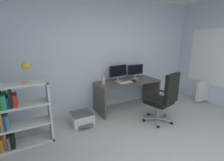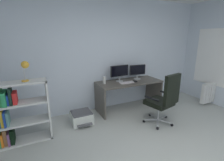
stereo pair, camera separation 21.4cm
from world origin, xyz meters
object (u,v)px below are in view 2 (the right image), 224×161
desk (129,88)px  printer (82,117)px  keyboard (127,82)px  desktop_speaker (104,80)px  bookshelf (16,114)px  desk_lamp (25,66)px  monitor_secondary (137,71)px  radiator (211,92)px  monitor_main (120,72)px  computer_mouse (135,81)px  office_chair (164,98)px

desk → printer: desk is taller
keyboard → printer: 1.31m
desktop_speaker → bookshelf: bookshelf is taller
desk → desk_lamp: (-2.21, -0.39, 0.78)m
monitor_secondary → radiator: (1.86, -0.82, -0.62)m
monitor_main → monitor_secondary: size_ratio=1.11×
computer_mouse → office_chair: size_ratio=0.09×
computer_mouse → office_chair: 0.90m
monitor_secondary → desk_lamp: bearing=-168.9°
keyboard → radiator: size_ratio=0.49×
desk_lamp → radiator: (4.37, -0.32, -1.00)m
printer → desktop_speaker: bearing=22.0°
desk_lamp → monitor_secondary: bearing=11.1°
keyboard → monitor_secondary: bearing=25.9°
keyboard → desk: bearing=39.3°
monitor_secondary → keyboard: 0.53m
keyboard → printer: size_ratio=0.69×
monitor_main → printer: monitor_main is taller
computer_mouse → bookshelf: size_ratio=0.09×
radiator → computer_mouse: bearing=164.0°
desktop_speaker → desk: bearing=-4.9°
desk → monitor_main: bearing=154.5°
computer_mouse → radiator: (2.06, -0.59, -0.41)m
desk_lamp → keyboard: bearing=7.9°
monitor_secondary → computer_mouse: 0.37m
computer_mouse → desktop_speaker: desktop_speaker is taller
radiator → keyboard: bearing=165.1°
computer_mouse → bookshelf: 2.57m
monitor_secondary → office_chair: bearing=-94.5°
monitor_secondary → desk_lamp: 2.59m
computer_mouse → desk_lamp: 2.40m
computer_mouse → desk_lamp: bearing=-168.8°
monitor_main → keyboard: bearing=-67.2°
keyboard → desk_lamp: (-2.08, -0.29, 0.59)m
office_chair → desk_lamp: 2.61m
monitor_main → monitor_secondary: monitor_main is taller
computer_mouse → desk: bearing=134.0°
monitor_main → radiator: monitor_main is taller
desk → computer_mouse: bearing=-50.5°
printer → computer_mouse: bearing=3.4°
monitor_main → desk: bearing=-25.5°
monitor_main → computer_mouse: monitor_main is taller
desk → keyboard: size_ratio=4.72×
monitor_main → office_chair: monitor_main is taller
monitor_main → radiator: 2.59m
monitor_secondary → computer_mouse: monitor_secondary is taller
keyboard → computer_mouse: 0.23m
desk_lamp → radiator: desk_lamp is taller
desk_lamp → computer_mouse: bearing=6.7°
monitor_main → printer: bearing=-164.0°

